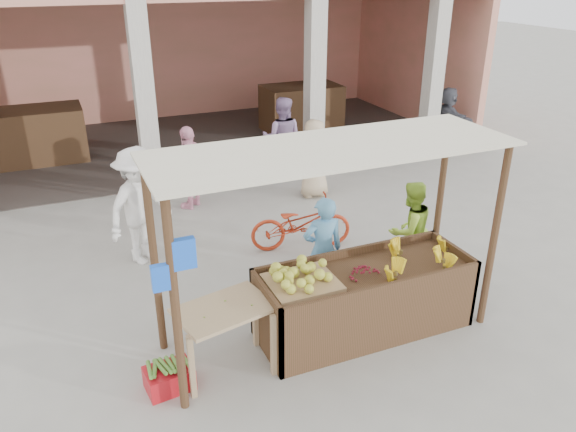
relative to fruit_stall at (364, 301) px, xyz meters
name	(u,v)px	position (x,y,z in m)	size (l,w,h in m)	color
ground	(326,338)	(-0.50, 0.00, -0.40)	(60.00, 60.00, 0.00)	gray
market_building	(161,30)	(-0.45, 8.93, 2.30)	(14.40, 6.40, 4.20)	#E78879
fruit_stall	(364,301)	(0.00, 0.00, 0.00)	(2.60, 0.95, 0.80)	#4D2F1F
stall_awning	(328,185)	(-0.51, 0.06, 1.58)	(4.09, 1.35, 2.39)	#4D2F1F
banana_heap	(418,255)	(0.69, -0.04, 0.51)	(1.18, 0.64, 0.21)	yellow
melon_tray	(302,278)	(-0.82, 0.04, 0.50)	(0.79, 0.68, 0.21)	#A37F54
berry_heap	(363,271)	(-0.07, -0.05, 0.47)	(0.42, 0.34, 0.13)	maroon
side_table	(225,319)	(-1.78, -0.07, 0.27)	(1.12, 0.87, 0.81)	tan
papaya_pile	(224,300)	(-1.78, -0.07, 0.51)	(0.67, 0.38, 0.19)	#4F892C
red_crate	(169,378)	(-2.43, -0.12, -0.27)	(0.49, 0.35, 0.25)	#AF121A
plantain_bundle	(168,366)	(-2.43, -0.12, -0.11)	(0.36, 0.25, 0.07)	#4E7E2E
produce_sacks	(341,157)	(2.43, 5.18, -0.08)	(0.85, 0.53, 0.65)	maroon
vendor_blue	(323,247)	(-0.18, 0.80, 0.39)	(0.59, 0.44, 1.59)	#5596C3
vendor_green	(410,228)	(1.23, 0.90, 0.36)	(0.73, 0.42, 1.52)	#A0CC37
motorcycle	(301,223)	(0.19, 2.28, 0.03)	(1.66, 0.57, 0.87)	#AA2F16
shopper_a	(139,202)	(-2.16, 2.83, 0.57)	(1.24, 0.62, 1.93)	silver
shopper_b	(190,165)	(-0.98, 4.57, 0.42)	(0.96, 0.51, 1.64)	#EFA1B9
shopper_c	(314,155)	(1.31, 4.18, 0.43)	(0.80, 0.52, 1.67)	tan
shopper_d	(447,117)	(5.56, 5.70, 0.38)	(1.44, 0.59, 1.56)	#464852
shopper_f	(282,135)	(1.14, 5.35, 0.53)	(0.91, 0.52, 1.86)	#9274A0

